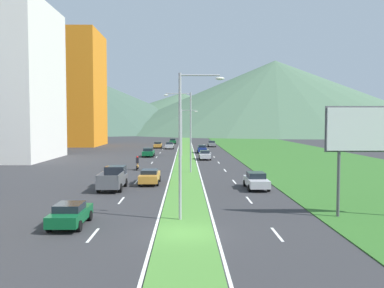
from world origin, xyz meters
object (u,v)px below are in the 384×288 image
(car_3, at_px, (205,155))
(car_5, at_px, (170,145))
(street_lamp_mid, at_px, (188,127))
(pickup_truck_0, at_px, (113,178))
(car_0, at_px, (202,149))
(street_lamp_far, at_px, (183,129))
(motorcycle_rider, at_px, (137,164))
(billboard_roadside, at_px, (370,134))
(car_7, at_px, (150,176))
(car_8, at_px, (70,214))
(car_2, at_px, (173,141))
(car_6, at_px, (148,152))
(car_1, at_px, (158,145))
(car_4, at_px, (256,181))
(car_9, at_px, (212,144))
(street_lamp_near, at_px, (185,136))

(car_3, xyz_separation_m, car_5, (-6.86, 26.53, 0.03))
(street_lamp_mid, height_order, pickup_truck_0, street_lamp_mid)
(car_0, xyz_separation_m, pickup_truck_0, (-10.05, -43.69, 0.18))
(car_5, bearing_deg, car_3, -165.50)
(street_lamp_far, height_order, motorcycle_rider, street_lamp_far)
(billboard_roadside, xyz_separation_m, car_7, (-15.59, 14.64, -4.72))
(car_3, xyz_separation_m, car_8, (-10.13, -42.91, -0.04))
(car_2, distance_m, car_6, 42.37)
(street_lamp_mid, height_order, car_3, street_lamp_mid)
(car_1, relative_size, car_5, 1.09)
(car_6, xyz_separation_m, motorcycle_rider, (0.37, -19.80, -0.05))
(car_0, distance_m, car_5, 14.03)
(car_4, height_order, car_9, car_4)
(car_8, height_order, car_9, car_9)
(street_lamp_near, relative_size, car_9, 1.98)
(car_2, bearing_deg, car_8, 177.89)
(billboard_roadside, distance_m, car_8, 19.59)
(street_lamp_near, height_order, car_4, street_lamp_near)
(car_5, height_order, pickup_truck_0, pickup_truck_0)
(street_lamp_far, distance_m, car_2, 41.44)
(billboard_roadside, height_order, car_3, billboard_roadside)
(car_1, height_order, car_2, car_2)
(car_2, bearing_deg, car_3, -171.91)
(street_lamp_near, height_order, car_3, street_lamp_near)
(car_6, bearing_deg, car_9, -24.44)
(street_lamp_mid, distance_m, car_6, 24.51)
(pickup_truck_0, bearing_deg, motorcycle_rider, -1.83)
(street_lamp_near, xyz_separation_m, car_0, (3.35, 55.94, -4.55))
(car_7, relative_size, car_9, 1.01)
(street_lamp_near, relative_size, car_1, 2.04)
(motorcycle_rider, bearing_deg, car_8, 178.67)
(street_lamp_near, height_order, motorcycle_rider, street_lamp_near)
(street_lamp_far, relative_size, car_4, 1.83)
(car_0, xyz_separation_m, car_5, (-6.97, 12.18, 0.00))
(car_4, relative_size, motorcycle_rider, 2.32)
(car_3, bearing_deg, car_9, 174.43)
(car_6, relative_size, pickup_truck_0, 0.83)
(car_3, height_order, car_9, car_3)
(street_lamp_far, relative_size, car_2, 2.06)
(car_4, relative_size, car_7, 0.97)
(car_3, distance_m, car_5, 27.41)
(car_0, height_order, car_2, car_0)
(car_0, relative_size, car_2, 1.07)
(street_lamp_near, relative_size, car_0, 2.11)
(car_8, bearing_deg, car_3, -13.29)
(car_3, bearing_deg, car_0, 179.58)
(car_4, height_order, car_6, car_6)
(car_5, relative_size, car_7, 0.88)
(car_6, distance_m, car_7, 31.97)
(car_1, relative_size, car_9, 0.97)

